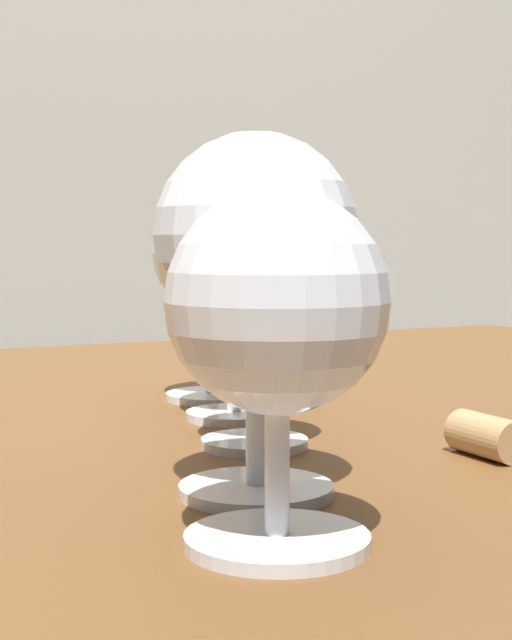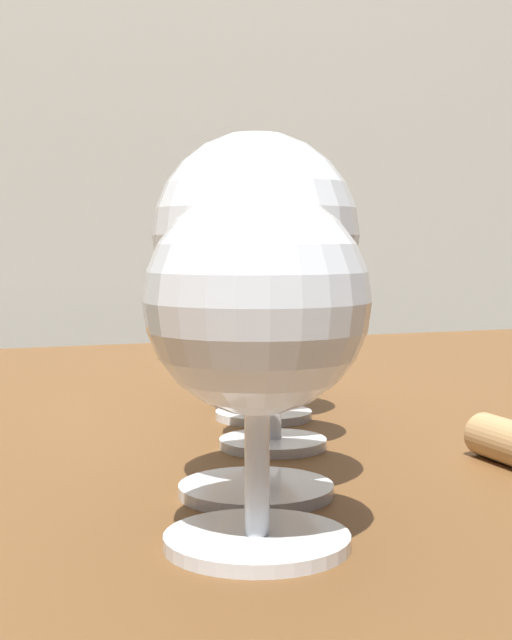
% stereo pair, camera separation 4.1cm
% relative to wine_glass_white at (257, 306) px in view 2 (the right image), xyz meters
% --- Properties ---
extents(dining_table, '(1.34, 0.82, 0.74)m').
position_rel_wine_glass_white_xyz_m(dining_table, '(0.02, 0.29, -0.18)').
color(dining_table, brown).
rests_on(dining_table, ground_plane).
extents(wine_glass_white, '(0.08, 0.08, 0.13)m').
position_rel_wine_glass_white_xyz_m(wine_glass_white, '(0.00, 0.00, 0.00)').
color(wine_glass_white, white).
rests_on(wine_glass_white, dining_table).
extents(wine_glass_merlot, '(0.09, 0.09, 0.16)m').
position_rel_wine_glass_white_xyz_m(wine_glass_merlot, '(0.03, 0.07, 0.02)').
color(wine_glass_merlot, white).
rests_on(wine_glass_merlot, dining_table).
extents(wine_glass_chardonnay, '(0.07, 0.07, 0.13)m').
position_rel_wine_glass_white_xyz_m(wine_glass_chardonnay, '(0.07, 0.16, 0.01)').
color(wine_glass_chardonnay, white).
rests_on(wine_glass_chardonnay, dining_table).
extents(wine_glass_rose, '(0.08, 0.08, 0.14)m').
position_rel_wine_glass_white_xyz_m(wine_glass_rose, '(0.09, 0.24, 0.01)').
color(wine_glass_rose, white).
rests_on(wine_glass_rose, dining_table).
extents(wine_glass_cabernet, '(0.08, 0.08, 0.14)m').
position_rel_wine_glass_white_xyz_m(wine_glass_cabernet, '(0.11, 0.31, 0.01)').
color(wine_glass_cabernet, white).
rests_on(wine_glass_cabernet, dining_table).
extents(cork, '(0.02, 0.04, 0.02)m').
position_rel_wine_glass_white_xyz_m(cork, '(0.16, 0.08, -0.08)').
color(cork, tan).
rests_on(cork, dining_table).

